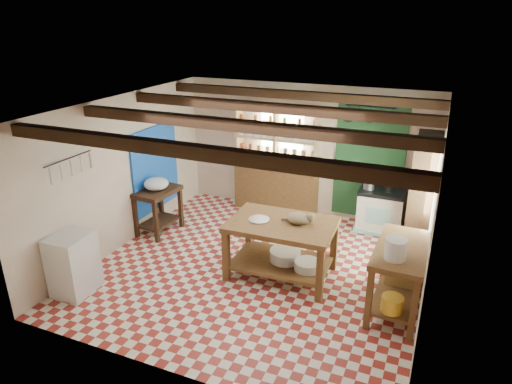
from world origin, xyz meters
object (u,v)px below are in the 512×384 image
at_px(prep_table, 159,211).
at_px(cat, 299,218).
at_px(work_table, 281,249).
at_px(right_counter, 398,278).
at_px(white_cabinet, 73,264).
at_px(stove, 380,211).

height_order(prep_table, cat, cat).
xyz_separation_m(work_table, prep_table, (-2.61, 0.54, -0.03)).
height_order(work_table, right_counter, right_counter).
bearing_deg(work_table, white_cabinet, -150.24).
relative_size(stove, prep_table, 0.97).
relative_size(work_table, right_counter, 1.19).
relative_size(work_table, stove, 1.93).
bearing_deg(right_counter, prep_table, 171.77).
xyz_separation_m(stove, prep_table, (-3.79, -1.64, 0.02)).
xyz_separation_m(work_table, cat, (0.25, 0.06, 0.54)).
distance_m(stove, white_cabinet, 5.36).
xyz_separation_m(prep_table, white_cabinet, (-0.02, -2.13, 0.03)).
relative_size(work_table, prep_table, 1.87).
relative_size(prep_table, right_counter, 0.64).
bearing_deg(stove, cat, -114.34).
xyz_separation_m(stove, cat, (-0.93, -2.12, 0.58)).
height_order(prep_table, white_cabinet, white_cabinet).
height_order(work_table, white_cabinet, white_cabinet).
bearing_deg(work_table, cat, 11.31).
distance_m(prep_table, cat, 2.95).
bearing_deg(stove, prep_table, -157.29).
height_order(stove, prep_table, prep_table).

